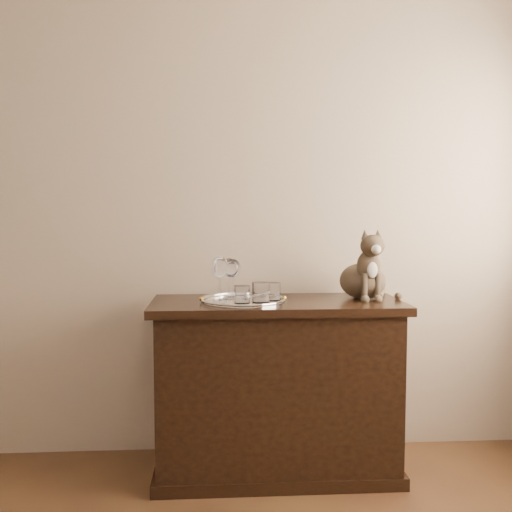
{
  "coord_description": "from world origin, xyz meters",
  "views": [
    {
      "loc": [
        0.32,
        -0.75,
        1.28
      ],
      "look_at": [
        0.5,
        1.95,
        1.07
      ],
      "focal_mm": 40.0,
      "sensor_mm": 36.0,
      "label": 1
    }
  ],
  "objects": [
    {
      "name": "cat",
      "position": [
        1.03,
        2.0,
        1.02
      ],
      "size": [
        0.37,
        0.35,
        0.34
      ],
      "primitive_type": null,
      "rotation": [
        0.0,
        0.0,
        0.09
      ],
      "color": "#4D3A2E",
      "rests_on": "sideboard"
    },
    {
      "name": "tumbler_b",
      "position": [
        0.43,
        1.83,
        0.9
      ],
      "size": [
        0.07,
        0.07,
        0.08
      ],
      "primitive_type": "cylinder",
      "color": "white",
      "rests_on": "tray"
    },
    {
      "name": "wine_glass_a",
      "position": [
        0.37,
        1.99,
        0.96
      ],
      "size": [
        0.07,
        0.07,
        0.19
      ],
      "primitive_type": null,
      "color": "white",
      "rests_on": "tray"
    },
    {
      "name": "sideboard",
      "position": [
        0.6,
        1.94,
        0.42
      ],
      "size": [
        1.2,
        0.5,
        0.85
      ],
      "primitive_type": null,
      "color": "black",
      "rests_on": "ground"
    },
    {
      "name": "wall_back",
      "position": [
        0.0,
        2.25,
        1.35
      ],
      "size": [
        4.0,
        0.1,
        2.7
      ],
      "primitive_type": "cube",
      "color": "tan",
      "rests_on": "ground"
    },
    {
      "name": "tumbler_a",
      "position": [
        0.52,
        1.84,
        0.9
      ],
      "size": [
        0.08,
        0.08,
        0.09
      ],
      "primitive_type": "cylinder",
      "color": "white",
      "rests_on": "tray"
    },
    {
      "name": "wine_glass_c",
      "position": [
        0.33,
        1.88,
        0.96
      ],
      "size": [
        0.08,
        0.08,
        0.21
      ],
      "primitive_type": null,
      "color": "silver",
      "rests_on": "tray"
    },
    {
      "name": "wine_glass_b",
      "position": [
        0.39,
        1.99,
        0.95
      ],
      "size": [
        0.07,
        0.07,
        0.19
      ],
      "primitive_type": null,
      "color": "white",
      "rests_on": "tray"
    },
    {
      "name": "tumbler_c",
      "position": [
        0.57,
        1.9,
        0.9
      ],
      "size": [
        0.08,
        0.08,
        0.08
      ],
      "primitive_type": "cylinder",
      "color": "white",
      "rests_on": "tray"
    },
    {
      "name": "tray",
      "position": [
        0.44,
        1.91,
        0.85
      ],
      "size": [
        0.4,
        0.4,
        0.01
      ],
      "primitive_type": "cylinder",
      "color": "silver",
      "rests_on": "sideboard"
    }
  ]
}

